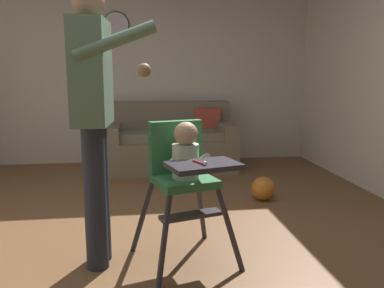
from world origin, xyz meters
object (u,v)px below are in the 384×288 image
Objects in this scene: couch at (170,143)px; wall_clock at (116,25)px; high_chair at (184,166)px; adult_standing at (94,114)px; toy_ball at (263,188)px.

wall_clock is at bearing -125.35° from couch.
high_chair reaches higher than couch.
couch is 1.77× the size of high_chair.
wall_clock is (-0.67, 0.48, 1.54)m from couch.
high_chair is (-0.12, -2.63, 0.31)m from couch.
wall_clock reaches higher than adult_standing.
high_chair is 1.57m from toy_ball.
couch is 0.96× the size of adult_standing.
couch is 2.75m from adult_standing.
wall_clock is at bearing 174.40° from high_chair.
adult_standing is 3.19m from wall_clock.
couch is 1.68m from toy_ball.
wall_clock is at bearing 127.23° from toy_ball.
toy_ball is 0.67× the size of wall_clock.
adult_standing reaches higher than high_chair.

